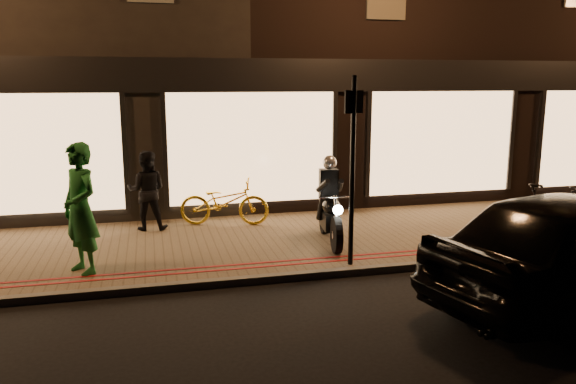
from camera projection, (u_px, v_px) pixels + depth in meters
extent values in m
plane|color=black|center=(300.00, 281.00, 8.66)|extent=(90.00, 90.00, 0.00)
cube|color=brown|center=(272.00, 242.00, 10.55)|extent=(50.00, 4.00, 0.12)
cube|color=#59544C|center=(299.00, 276.00, 8.69)|extent=(50.00, 0.14, 0.12)
cube|color=maroon|center=(293.00, 264.00, 9.06)|extent=(50.00, 0.06, 0.01)
cube|color=maroon|center=(290.00, 261.00, 9.25)|extent=(50.00, 0.06, 0.01)
cube|color=black|center=(409.00, 42.00, 17.81)|extent=(12.00, 10.00, 8.50)
cube|color=black|center=(252.00, 75.00, 11.80)|extent=(48.00, 0.12, 0.70)
cube|color=#FFC17F|center=(27.00, 155.00, 11.03)|extent=(3.60, 0.06, 2.38)
cube|color=#FFC17F|center=(253.00, 148.00, 12.09)|extent=(3.60, 0.06, 2.38)
cube|color=#FFC17F|center=(441.00, 143.00, 13.16)|extent=(3.60, 0.06, 2.38)
cylinder|color=black|center=(337.00, 235.00, 9.62)|extent=(0.21, 0.65, 0.64)
cylinder|color=black|center=(324.00, 217.00, 10.89)|extent=(0.21, 0.65, 0.64)
cylinder|color=silver|center=(337.00, 235.00, 9.62)|extent=(0.16, 0.16, 0.14)
cylinder|color=silver|center=(324.00, 217.00, 10.89)|extent=(0.16, 0.16, 0.14)
cube|color=black|center=(330.00, 220.00, 10.29)|extent=(0.36, 0.73, 0.30)
ellipsoid|color=black|center=(331.00, 206.00, 10.10)|extent=(0.39, 0.55, 0.29)
cube|color=black|center=(327.00, 201.00, 10.52)|extent=(0.30, 0.58, 0.09)
cylinder|color=silver|center=(336.00, 197.00, 9.64)|extent=(0.60, 0.12, 0.03)
cylinder|color=silver|center=(336.00, 217.00, 9.61)|extent=(0.10, 0.33, 0.71)
sphere|color=white|center=(338.00, 210.00, 9.44)|extent=(0.19, 0.19, 0.17)
cylinder|color=silver|center=(332.00, 221.00, 10.76)|extent=(0.15, 0.55, 0.07)
cube|color=black|center=(329.00, 184.00, 10.33)|extent=(0.37, 0.27, 0.55)
sphere|color=silver|center=(329.00, 162.00, 10.19)|extent=(0.29, 0.29, 0.26)
cylinder|color=black|center=(323.00, 186.00, 9.99)|extent=(0.09, 0.60, 0.34)
cylinder|color=black|center=(340.00, 185.00, 10.02)|extent=(0.25, 0.60, 0.34)
cylinder|color=black|center=(321.00, 208.00, 10.36)|extent=(0.16, 0.28, 0.46)
cylinder|color=black|center=(336.00, 208.00, 10.39)|extent=(0.23, 0.29, 0.46)
cylinder|color=black|center=(352.00, 173.00, 8.79)|extent=(0.10, 0.10, 3.00)
cube|color=black|center=(354.00, 102.00, 8.58)|extent=(0.34, 0.14, 0.35)
imported|color=yellow|center=(224.00, 202.00, 11.48)|extent=(1.92, 1.06, 0.95)
imported|color=black|center=(550.00, 215.00, 10.05)|extent=(1.91, 1.21, 1.11)
imported|color=#1B6528|center=(80.00, 209.00, 8.51)|extent=(0.82, 0.88, 2.02)
imported|color=black|center=(147.00, 191.00, 11.06)|extent=(0.84, 0.69, 1.58)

